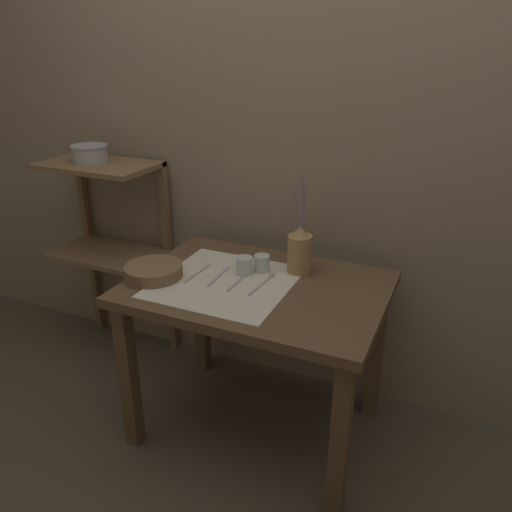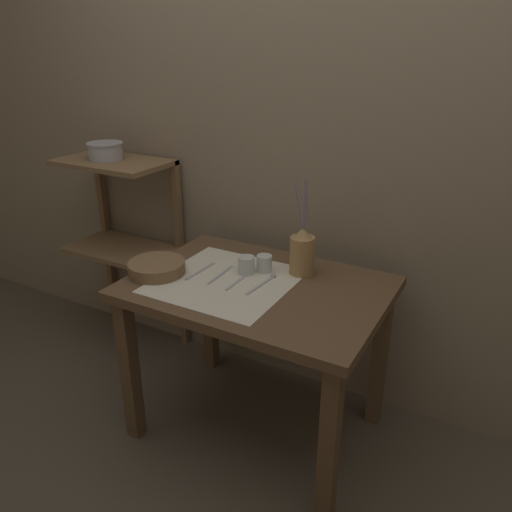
# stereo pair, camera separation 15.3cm
# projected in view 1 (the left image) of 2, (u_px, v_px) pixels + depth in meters

# --- Properties ---
(ground_plane) EXTENTS (12.00, 12.00, 0.00)m
(ground_plane) POSITION_uv_depth(u_px,v_px,m) (257.00, 426.00, 2.26)
(ground_plane) COLOR brown
(stone_wall_back) EXTENTS (7.00, 0.06, 2.40)m
(stone_wall_back) POSITION_uv_depth(u_px,v_px,m) (301.00, 141.00, 2.18)
(stone_wall_back) COLOR gray
(stone_wall_back) RESTS_ON ground_plane
(wooden_table) EXTENTS (1.01, 0.72, 0.72)m
(wooden_table) POSITION_uv_depth(u_px,v_px,m) (257.00, 308.00, 2.02)
(wooden_table) COLOR brown
(wooden_table) RESTS_ON ground_plane
(wooden_shelf_unit) EXTENTS (0.57, 0.34, 1.06)m
(wooden_shelf_unit) POSITION_uv_depth(u_px,v_px,m) (110.00, 222.00, 2.56)
(wooden_shelf_unit) COLOR brown
(wooden_shelf_unit) RESTS_ON ground_plane
(linen_cloth) EXTENTS (0.52, 0.53, 0.00)m
(linen_cloth) POSITION_uv_depth(u_px,v_px,m) (225.00, 282.00, 1.99)
(linen_cloth) COLOR beige
(linen_cloth) RESTS_ON wooden_table
(pitcher_with_flowers) EXTENTS (0.10, 0.10, 0.41)m
(pitcher_with_flowers) POSITION_uv_depth(u_px,v_px,m) (300.00, 251.00, 2.04)
(pitcher_with_flowers) COLOR #A87F4C
(pitcher_with_flowers) RESTS_ON wooden_table
(wooden_bowl) EXTENTS (0.23, 0.23, 0.05)m
(wooden_bowl) POSITION_uv_depth(u_px,v_px,m) (154.00, 271.00, 2.02)
(wooden_bowl) COLOR brown
(wooden_bowl) RESTS_ON wooden_table
(glass_tumbler_near) EXTENTS (0.07, 0.07, 0.07)m
(glass_tumbler_near) POSITION_uv_depth(u_px,v_px,m) (244.00, 265.00, 2.05)
(glass_tumbler_near) COLOR silver
(glass_tumbler_near) RESTS_ON wooden_table
(glass_tumbler_far) EXTENTS (0.06, 0.06, 0.07)m
(glass_tumbler_far) POSITION_uv_depth(u_px,v_px,m) (262.00, 263.00, 2.07)
(glass_tumbler_far) COLOR silver
(glass_tumbler_far) RESTS_ON wooden_table
(knife_center) EXTENTS (0.02, 0.19, 0.00)m
(knife_center) POSITION_uv_depth(u_px,v_px,m) (198.00, 273.00, 2.06)
(knife_center) COLOR #A8A8AD
(knife_center) RESTS_ON wooden_table
(fork_inner) EXTENTS (0.02, 0.19, 0.00)m
(fork_inner) POSITION_uv_depth(u_px,v_px,m) (219.00, 276.00, 2.03)
(fork_inner) COLOR #A8A8AD
(fork_inner) RESTS_ON wooden_table
(fork_outer) EXTENTS (0.01, 0.19, 0.00)m
(fork_outer) POSITION_uv_depth(u_px,v_px,m) (239.00, 281.00, 1.99)
(fork_outer) COLOR #A8A8AD
(fork_outer) RESTS_ON wooden_table
(spoon_inner) EXTENTS (0.03, 0.20, 0.02)m
(spoon_inner) POSITION_uv_depth(u_px,v_px,m) (268.00, 279.00, 2.00)
(spoon_inner) COLOR #A8A8AD
(spoon_inner) RESTS_ON wooden_table
(metal_pot_large) EXTENTS (0.18, 0.18, 0.08)m
(metal_pot_large) POSITION_uv_depth(u_px,v_px,m) (90.00, 153.00, 2.41)
(metal_pot_large) COLOR #A8A8AD
(metal_pot_large) RESTS_ON wooden_shelf_unit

